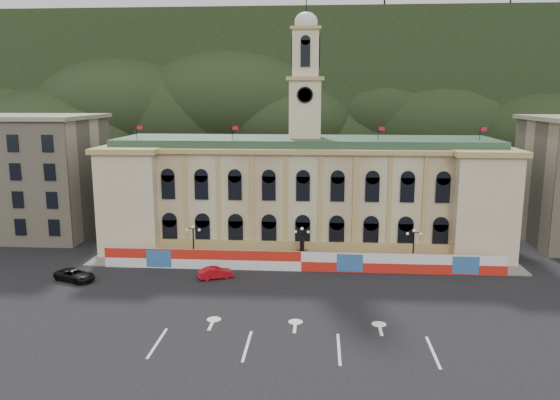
# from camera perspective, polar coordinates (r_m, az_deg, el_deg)

# --- Properties ---
(ground) EXTENTS (260.00, 260.00, 0.00)m
(ground) POSITION_cam_1_polar(r_m,az_deg,el_deg) (54.54, 1.66, -12.39)
(ground) COLOR black
(ground) RESTS_ON ground
(lane_markings) EXTENTS (26.00, 10.00, 0.02)m
(lane_markings) POSITION_cam_1_polar(r_m,az_deg,el_deg) (49.99, 1.40, -14.64)
(lane_markings) COLOR white
(lane_markings) RESTS_ON ground
(hill_ridge) EXTENTS (230.00, 80.00, 64.00)m
(hill_ridge) POSITION_cam_1_polar(r_m,az_deg,el_deg) (172.07, 3.53, 10.19)
(hill_ridge) COLOR black
(hill_ridge) RESTS_ON ground
(city_hall) EXTENTS (56.20, 17.60, 37.10)m
(city_hall) POSITION_cam_1_polar(r_m,az_deg,el_deg) (78.91, 2.58, 0.88)
(city_hall) COLOR beige
(city_hall) RESTS_ON ground
(side_building_left) EXTENTS (21.00, 17.00, 18.60)m
(side_building_left) POSITION_cam_1_polar(r_m,az_deg,el_deg) (93.50, -24.74, 2.38)
(side_building_left) COLOR tan
(side_building_left) RESTS_ON ground
(hoarding_fence) EXTENTS (50.00, 0.44, 2.50)m
(hoarding_fence) POSITION_cam_1_polar(r_m,az_deg,el_deg) (68.24, 2.28, -6.42)
(hoarding_fence) COLOR red
(hoarding_fence) RESTS_ON ground
(pavement) EXTENTS (56.00, 5.50, 0.16)m
(pavement) POSITION_cam_1_polar(r_m,az_deg,el_deg) (71.15, 2.30, -6.68)
(pavement) COLOR slate
(pavement) RESTS_ON ground
(statue) EXTENTS (1.40, 1.40, 3.72)m
(statue) POSITION_cam_1_polar(r_m,az_deg,el_deg) (71.07, 2.31, -5.77)
(statue) COLOR #595651
(statue) RESTS_ON ground
(lamp_left) EXTENTS (1.96, 0.44, 5.15)m
(lamp_left) POSITION_cam_1_polar(r_m,az_deg,el_deg) (71.39, -9.04, -4.24)
(lamp_left) COLOR black
(lamp_left) RESTS_ON ground
(lamp_center) EXTENTS (1.96, 0.44, 5.15)m
(lamp_center) POSITION_cam_1_polar(r_m,az_deg,el_deg) (69.58, 2.29, -4.51)
(lamp_center) COLOR black
(lamp_center) RESTS_ON ground
(lamp_right) EXTENTS (1.96, 0.44, 5.15)m
(lamp_right) POSITION_cam_1_polar(r_m,az_deg,el_deg) (70.56, 13.77, -4.61)
(lamp_right) COLOR black
(lamp_right) RESTS_ON ground
(red_sedan) EXTENTS (4.64, 5.31, 1.38)m
(red_sedan) POSITION_cam_1_polar(r_m,az_deg,el_deg) (66.16, -6.74, -7.56)
(red_sedan) COLOR #A70B13
(red_sedan) RESTS_ON ground
(black_suv) EXTENTS (6.05, 6.81, 1.42)m
(black_suv) POSITION_cam_1_polar(r_m,az_deg,el_deg) (69.25, -20.64, -7.34)
(black_suv) COLOR black
(black_suv) RESTS_ON ground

